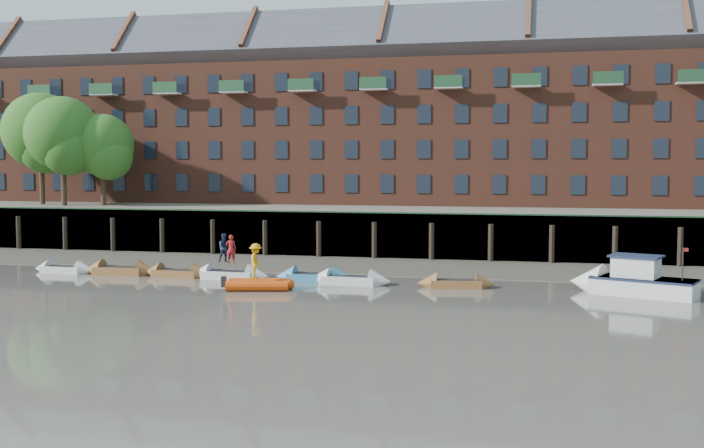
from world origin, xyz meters
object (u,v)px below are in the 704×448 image
(rowboat_6, at_px, (456,284))
(rowboat_5, at_px, (350,280))
(person_rower_a, at_px, (231,249))
(rowboat_1, at_px, (121,271))
(person_rower_b, at_px, (225,248))
(motor_launch, at_px, (623,281))
(rowboat_4, at_px, (315,278))
(rowboat_0, at_px, (64,269))
(rowboat_2, at_px, (177,273))
(rib_tender, at_px, (261,284))
(person_rib_crew, at_px, (256,261))
(rowboat_3, at_px, (230,275))

(rowboat_6, bearing_deg, rowboat_5, 174.13)
(rowboat_5, bearing_deg, person_rower_a, 179.96)
(rowboat_1, bearing_deg, person_rower_b, -1.26)
(person_rower_a, bearing_deg, motor_launch, 168.16)
(rowboat_1, distance_m, rowboat_4, 12.22)
(rowboat_0, distance_m, rowboat_2, 7.57)
(rib_tender, bearing_deg, rowboat_2, 138.01)
(rowboat_0, height_order, rowboat_1, rowboat_1)
(rib_tender, height_order, motor_launch, motor_launch)
(rib_tender, bearing_deg, rowboat_0, 151.78)
(rowboat_5, relative_size, person_rower_a, 2.90)
(rib_tender, height_order, person_rib_crew, person_rib_crew)
(person_rower_b, distance_m, person_rib_crew, 4.91)
(rowboat_2, relative_size, rib_tender, 1.19)
(rowboat_1, distance_m, rowboat_2, 3.79)
(motor_launch, distance_m, person_rower_a, 21.60)
(person_rib_crew, bearing_deg, rowboat_6, -85.80)
(rowboat_0, distance_m, rowboat_6, 24.02)
(person_rower_a, height_order, person_rib_crew, person_rower_a)
(rowboat_3, xyz_separation_m, rowboat_5, (7.25, -0.42, -0.01))
(rib_tender, relative_size, person_rib_crew, 1.95)
(rowboat_1, xyz_separation_m, rowboat_5, (14.37, -0.76, -0.00))
(rowboat_3, bearing_deg, rowboat_2, -179.00)
(rowboat_1, relative_size, rib_tender, 1.29)
(rowboat_2, xyz_separation_m, rib_tender, (6.40, -3.45, 0.05))
(person_rower_a, bearing_deg, rowboat_5, 166.20)
(rowboat_5, relative_size, person_rower_b, 2.84)
(rowboat_0, relative_size, rowboat_2, 0.94)
(motor_launch, bearing_deg, person_rib_crew, 29.47)
(rowboat_2, xyz_separation_m, rowboat_5, (10.58, -0.54, 0.02))
(rib_tender, distance_m, motor_launch, 18.81)
(rowboat_0, distance_m, rowboat_5, 18.17)
(rowboat_1, distance_m, person_rower_b, 6.89)
(rowboat_1, relative_size, person_rower_b, 2.83)
(rowboat_4, height_order, motor_launch, motor_launch)
(rowboat_3, bearing_deg, rowboat_4, 3.88)
(rowboat_1, bearing_deg, rowboat_3, -3.62)
(person_rower_b, xyz_separation_m, person_rib_crew, (3.22, -3.69, -0.25))
(rowboat_3, bearing_deg, rowboat_1, -179.59)
(rowboat_0, relative_size, rib_tender, 1.12)
(rowboat_4, bearing_deg, rowboat_1, 179.58)
(rowboat_3, bearing_deg, rib_tender, -44.23)
(rowboat_2, xyz_separation_m, rowboat_6, (16.45, -0.42, -0.01))
(rowboat_4, height_order, person_rower_a, person_rower_a)
(rowboat_2, height_order, person_rower_a, person_rower_a)
(rowboat_0, bearing_deg, rowboat_5, 0.05)
(person_rower_a, distance_m, person_rower_b, 0.59)
(rowboat_5, distance_m, rib_tender, 5.09)
(rowboat_0, height_order, person_rib_crew, person_rib_crew)
(person_rower_a, distance_m, person_rib_crew, 4.35)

